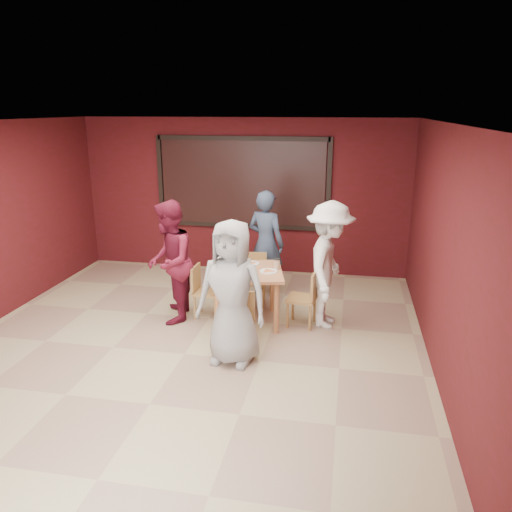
% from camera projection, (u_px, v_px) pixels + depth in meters
% --- Properties ---
extents(floor, '(7.00, 7.00, 0.00)m').
position_uv_depth(floor, '(184.00, 354.00, 6.25)').
color(floor, tan).
rests_on(floor, ground).
extents(window_blinds, '(3.00, 0.02, 1.50)m').
position_uv_depth(window_blinds, '(242.00, 183.00, 9.02)').
color(window_blinds, black).
extents(dining_table, '(1.18, 1.18, 0.93)m').
position_uv_depth(dining_table, '(246.00, 277.00, 7.00)').
color(dining_table, '#BE7A4E').
rests_on(dining_table, floor).
extents(chair_front, '(0.49, 0.49, 0.81)m').
position_uv_depth(chair_front, '(238.00, 315.00, 6.26)').
color(chair_front, '#A2763F').
rests_on(chair_front, floor).
extents(chair_back, '(0.44, 0.44, 0.81)m').
position_uv_depth(chair_back, '(254.00, 276.00, 7.74)').
color(chair_back, '#A2763F').
rests_on(chair_back, floor).
extents(chair_left, '(0.38, 0.38, 0.77)m').
position_uv_depth(chair_left, '(203.00, 288.00, 7.26)').
color(chair_left, '#A2763F').
rests_on(chair_left, floor).
extents(chair_right, '(0.44, 0.44, 0.81)m').
position_uv_depth(chair_right, '(307.00, 295.00, 6.93)').
color(chair_right, '#A2763F').
rests_on(chair_right, floor).
extents(diner_front, '(0.93, 0.67, 1.76)m').
position_uv_depth(diner_front, '(232.00, 293.00, 5.85)').
color(diner_front, '#959595').
rests_on(diner_front, floor).
extents(diner_back, '(0.74, 0.61, 1.73)m').
position_uv_depth(diner_back, '(266.00, 244.00, 8.02)').
color(diner_back, '#32415A').
rests_on(diner_back, floor).
extents(diner_left, '(0.82, 0.97, 1.75)m').
position_uv_depth(diner_left, '(169.00, 262.00, 7.03)').
color(diner_left, maroon).
rests_on(diner_left, floor).
extents(diner_right, '(0.75, 1.20, 1.77)m').
position_uv_depth(diner_right, '(329.00, 265.00, 6.85)').
color(diner_right, white).
rests_on(diner_right, floor).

